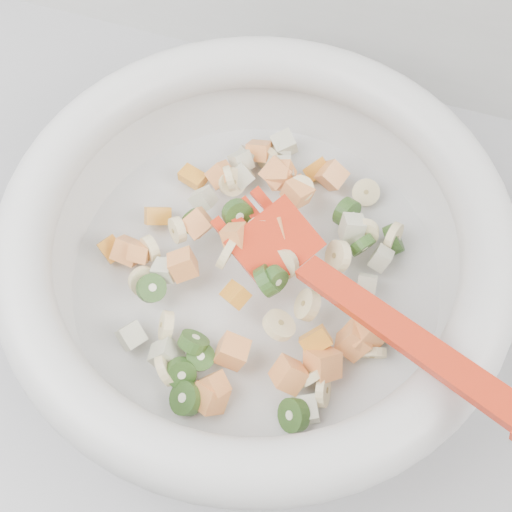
% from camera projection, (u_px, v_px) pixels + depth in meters
% --- Properties ---
extents(counter, '(2.00, 0.60, 0.90)m').
position_uv_depth(counter, '(138.00, 379.00, 1.01)').
color(counter, gray).
rests_on(counter, ground).
extents(mixing_bowl, '(0.44, 0.42, 0.15)m').
position_uv_depth(mixing_bowl, '(256.00, 248.00, 0.54)').
color(mixing_bowl, silver).
rests_on(mixing_bowl, counter).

